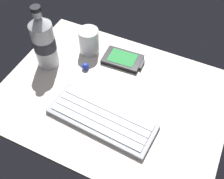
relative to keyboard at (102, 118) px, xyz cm
name	(u,v)px	position (x,y,z in cm)	size (l,w,h in cm)	color
ground_plane	(112,99)	(-1.05, 8.21, -1.79)	(64.00, 48.00, 2.80)	beige
keyboard	(102,118)	(0.00, 0.00, 0.00)	(29.65, 12.86, 1.70)	#93969B
handheld_device	(123,59)	(-3.95, 22.55, -0.08)	(13.07, 8.20, 1.50)	black
juice_cup	(89,42)	(-15.60, 22.00, 3.10)	(6.40, 6.40, 8.50)	silver
water_bottle	(44,41)	(-24.57, 11.74, 8.20)	(6.73, 6.73, 20.80)	silver
trackball_mouse	(85,66)	(-13.02, 14.53, 0.29)	(2.20, 2.20, 2.20)	#2338B2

